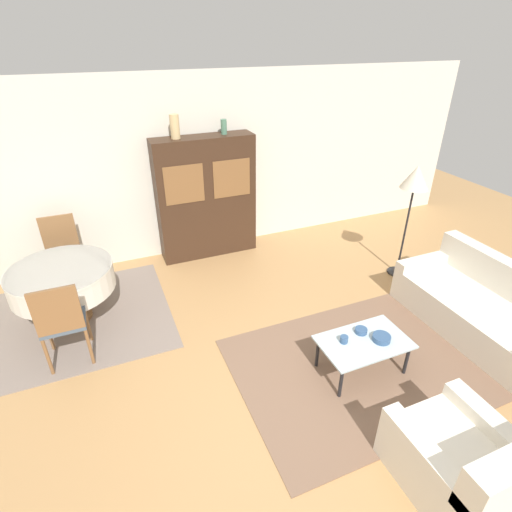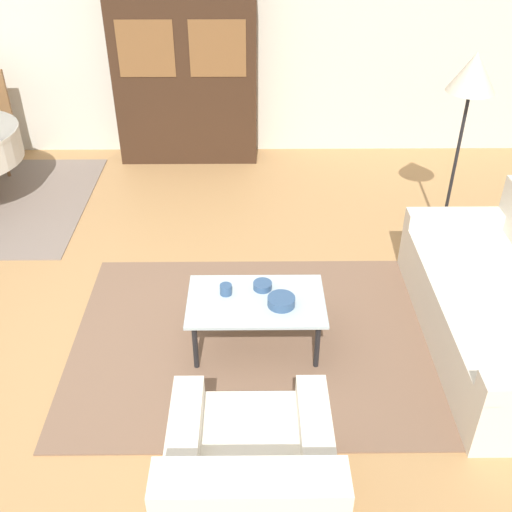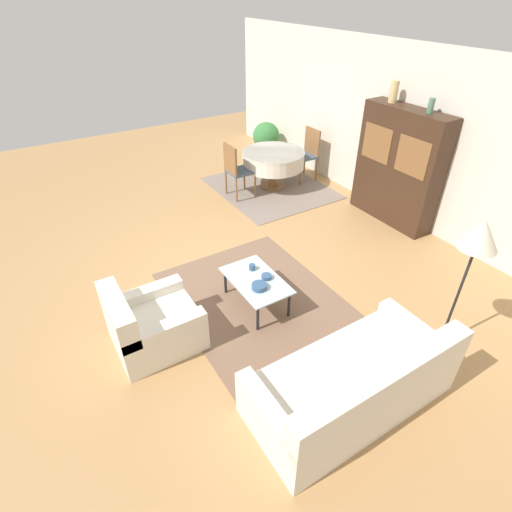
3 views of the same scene
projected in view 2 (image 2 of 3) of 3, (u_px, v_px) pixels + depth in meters
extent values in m
plane|color=tan|center=(119.00, 371.00, 3.99)|extent=(14.00, 14.00, 0.00)
cube|color=beige|center=(165.00, 28.00, 6.25)|extent=(10.00, 0.06, 2.70)
cube|color=brown|center=(261.00, 340.00, 4.24)|extent=(2.64, 1.94, 0.01)
cube|color=silver|center=(498.00, 318.00, 4.11)|extent=(0.94, 1.96, 0.42)
cube|color=silver|center=(467.00, 218.00, 4.71)|extent=(0.94, 0.16, 0.12)
cube|color=silver|center=(250.00, 487.00, 3.02)|extent=(0.82, 0.92, 0.41)
cube|color=silver|center=(250.00, 504.00, 2.51)|extent=(0.82, 0.20, 0.38)
cube|color=silver|center=(182.00, 454.00, 2.87)|extent=(0.16, 0.92, 0.12)
cube|color=silver|center=(318.00, 453.00, 2.88)|extent=(0.16, 0.92, 0.12)
cylinder|color=black|center=(195.00, 346.00, 3.91)|extent=(0.04, 0.04, 0.37)
cylinder|color=black|center=(317.00, 345.00, 3.92)|extent=(0.04, 0.04, 0.37)
cylinder|color=black|center=(200.00, 303.00, 4.28)|extent=(0.04, 0.04, 0.37)
cylinder|color=black|center=(311.00, 303.00, 4.28)|extent=(0.04, 0.04, 0.37)
cube|color=silver|center=(256.00, 301.00, 3.99)|extent=(0.92, 0.56, 0.02)
cube|color=#382316|center=(186.00, 75.00, 6.28)|extent=(1.49, 0.38, 1.86)
cube|color=brown|center=(146.00, 49.00, 5.94)|extent=(0.57, 0.01, 0.56)
cube|color=brown|center=(218.00, 49.00, 5.94)|extent=(0.57, 0.01, 0.56)
cylinder|color=brown|center=(4.00, 156.00, 6.25)|extent=(0.04, 0.04, 0.46)
cylinder|color=brown|center=(17.00, 140.00, 6.59)|extent=(0.04, 0.04, 0.46)
cylinder|color=black|center=(441.00, 235.00, 5.39)|extent=(0.28, 0.28, 0.02)
cylinder|color=black|center=(455.00, 166.00, 5.02)|extent=(0.03, 0.03, 1.32)
cone|color=beige|center=(474.00, 72.00, 4.57)|extent=(0.38, 0.38, 0.31)
cylinder|color=#33517A|center=(226.00, 289.00, 4.02)|extent=(0.08, 0.08, 0.07)
cylinder|color=#33517A|center=(281.00, 301.00, 3.92)|extent=(0.18, 0.18, 0.06)
cylinder|color=#33517A|center=(263.00, 286.00, 4.07)|extent=(0.13, 0.13, 0.05)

